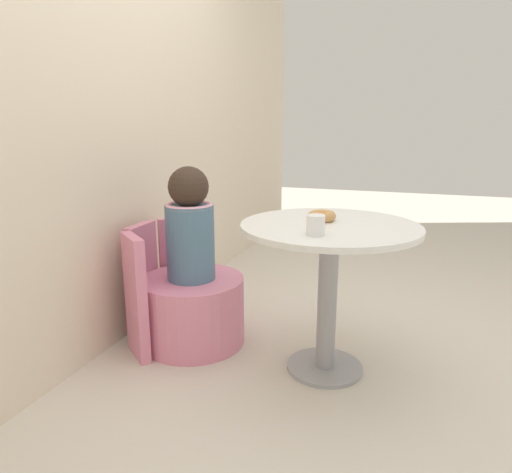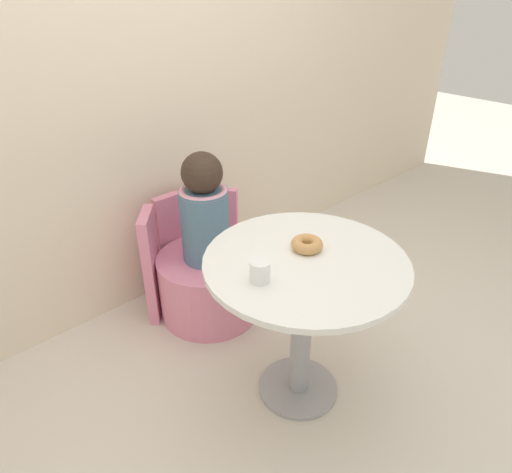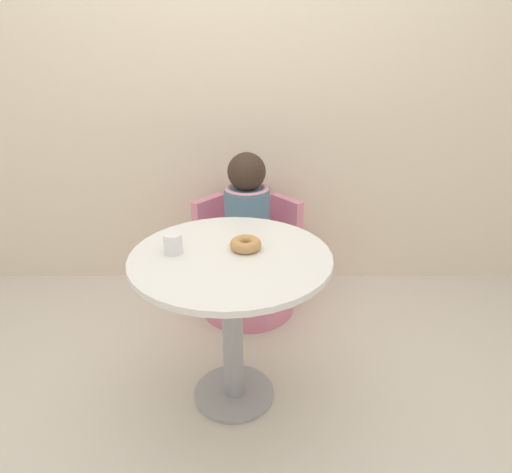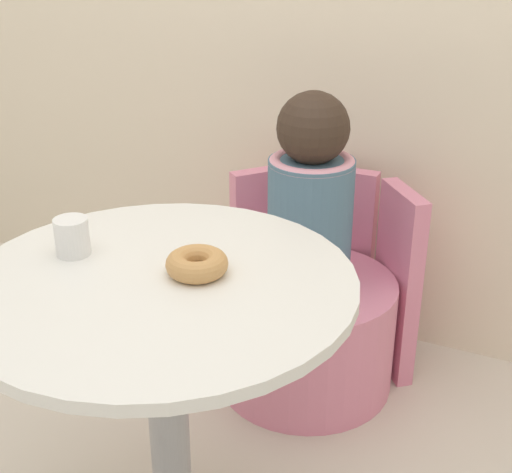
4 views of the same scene
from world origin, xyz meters
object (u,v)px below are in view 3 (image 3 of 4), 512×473
tub_chair (247,281)px  donut (245,244)px  child_figure (246,208)px  cup (173,243)px  round_table (231,289)px

tub_chair → donut: bearing=-89.3°
donut → child_figure: bearing=90.7°
tub_chair → cup: cup is taller
round_table → donut: donut is taller
round_table → donut: 0.19m
round_table → donut: size_ratio=6.28×
round_table → child_figure: 0.71m
child_figure → cup: size_ratio=7.15×
round_table → tub_chair: round_table is taller
round_table → cup: (-0.22, 0.02, 0.19)m
cup → tub_chair: bearing=68.6°
round_table → donut: (0.06, 0.05, 0.17)m
tub_chair → child_figure: size_ratio=0.94×
tub_chair → child_figure: 0.44m
tub_chair → donut: (0.01, -0.65, 0.54)m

